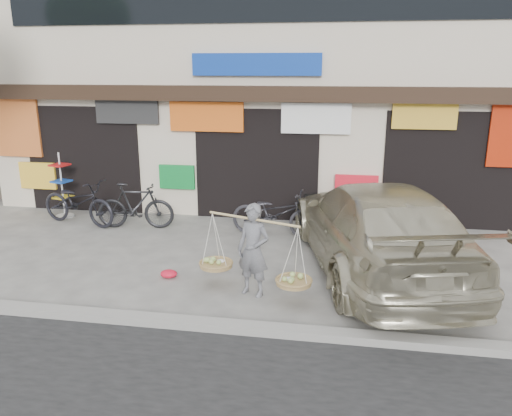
% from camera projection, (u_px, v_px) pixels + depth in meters
% --- Properties ---
extents(ground, '(70.00, 70.00, 0.00)m').
position_uv_depth(ground, '(225.00, 273.00, 9.14)').
color(ground, gray).
rests_on(ground, ground).
extents(kerb, '(70.00, 0.25, 0.12)m').
position_uv_depth(kerb, '(195.00, 323.00, 7.23)').
color(kerb, gray).
rests_on(kerb, ground).
extents(shophouse_block, '(14.00, 6.32, 7.00)m').
position_uv_depth(shophouse_block, '(273.00, 74.00, 14.29)').
color(shophouse_block, beige).
rests_on(shophouse_block, ground).
extents(street_vendor, '(1.94, 1.06, 1.55)m').
position_uv_depth(street_vendor, '(253.00, 254.00, 8.11)').
color(street_vendor, slate).
rests_on(street_vendor, ground).
extents(bike_0, '(2.21, 1.26, 1.10)m').
position_uv_depth(bike_0, '(78.00, 202.00, 11.85)').
color(bike_0, black).
rests_on(bike_0, ground).
extents(bike_1, '(1.85, 0.72, 1.08)m').
position_uv_depth(bike_1, '(135.00, 206.00, 11.56)').
color(bike_1, black).
rests_on(bike_1, ground).
extents(bike_2, '(2.06, 0.95, 1.04)m').
position_uv_depth(bike_2, '(275.00, 213.00, 11.02)').
color(bike_2, '#2C2C31').
rests_on(bike_2, ground).
extents(suv, '(3.61, 6.09, 1.65)m').
position_uv_depth(suv, '(376.00, 227.00, 9.12)').
color(suv, '#BDB598').
rests_on(suv, ground).
extents(display_rack, '(0.47, 0.47, 1.64)m').
position_uv_depth(display_rack, '(62.00, 191.00, 12.41)').
color(display_rack, silver).
rests_on(display_rack, ground).
extents(red_bag, '(0.31, 0.25, 0.14)m').
position_uv_depth(red_bag, '(169.00, 274.00, 8.94)').
color(red_bag, red).
rests_on(red_bag, ground).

